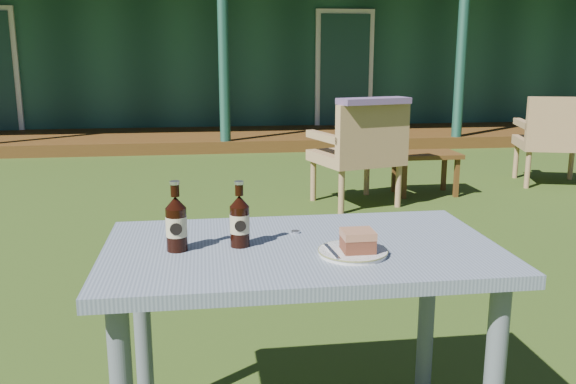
{
  "coord_description": "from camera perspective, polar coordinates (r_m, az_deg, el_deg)",
  "views": [
    {
      "loc": [
        -0.29,
        -3.36,
        1.29
      ],
      "look_at": [
        0.0,
        -1.3,
        0.82
      ],
      "focal_mm": 38.0,
      "sensor_mm": 36.0,
      "label": 1
    }
  ],
  "objects": [
    {
      "name": "ground",
      "position": [
        3.61,
        -2.86,
        -8.22
      ],
      "size": [
        80.0,
        80.0,
        0.0
      ],
      "primitive_type": "plane",
      "color": "#334916"
    },
    {
      "name": "pavilion",
      "position": [
        12.76,
        -6.82,
        14.06
      ],
      "size": [
        15.8,
        8.3,
        3.45
      ],
      "color": "#1A4537",
      "rests_on": "ground"
    },
    {
      "name": "cafe_table",
      "position": [
        1.91,
        1.25,
        -7.89
      ],
      "size": [
        1.2,
        0.7,
        0.72
      ],
      "color": "slate",
      "rests_on": "ground"
    },
    {
      "name": "plate",
      "position": [
        1.79,
        6.08,
        -5.59
      ],
      "size": [
        0.2,
        0.2,
        0.01
      ],
      "color": "silver",
      "rests_on": "cafe_table"
    },
    {
      "name": "cake_slice",
      "position": [
        1.78,
        6.54,
        -4.54
      ],
      "size": [
        0.09,
        0.09,
        0.06
      ],
      "color": "brown",
      "rests_on": "plate"
    },
    {
      "name": "fork",
      "position": [
        1.77,
        4.11,
        -5.56
      ],
      "size": [
        0.02,
        0.14,
        0.0
      ],
      "primitive_type": "cube",
      "rotation": [
        0.0,
        0.0,
        0.08
      ],
      "color": "silver",
      "rests_on": "plate"
    },
    {
      "name": "cola_bottle_near",
      "position": [
        1.85,
        -4.54,
        -2.67
      ],
      "size": [
        0.06,
        0.06,
        0.2
      ],
      "color": "black",
      "rests_on": "cafe_table"
    },
    {
      "name": "cola_bottle_far",
      "position": [
        1.83,
        -10.41,
        -2.88
      ],
      "size": [
        0.06,
        0.06,
        0.21
      ],
      "color": "black",
      "rests_on": "cafe_table"
    },
    {
      "name": "bottle_cap",
      "position": [
        1.99,
        0.7,
        -3.76
      ],
      "size": [
        0.03,
        0.03,
        0.01
      ],
      "primitive_type": "cylinder",
      "color": "silver",
      "rests_on": "cafe_table"
    },
    {
      "name": "armchair_left",
      "position": [
        5.26,
        6.85,
        4.06
      ],
      "size": [
        0.81,
        0.78,
        0.9
      ],
      "color": "#A37E51",
      "rests_on": "ground"
    },
    {
      "name": "armchair_right",
      "position": [
        6.63,
        23.77,
        4.85
      ],
      "size": [
        0.81,
        0.78,
        0.9
      ],
      "color": "#A37E51",
      "rests_on": "ground"
    },
    {
      "name": "floral_throw",
      "position": [
        5.06,
        8.04,
        8.44
      ],
      "size": [
        0.64,
        0.37,
        0.05
      ],
      "primitive_type": "cube",
      "rotation": [
        0.0,
        0.0,
        3.43
      ],
      "color": "#634B75",
      "rests_on": "armchair_left"
    },
    {
      "name": "side_table",
      "position": [
        5.84,
        12.75,
        3.06
      ],
      "size": [
        0.6,
        0.4,
        0.4
      ],
      "color": "#503113",
      "rests_on": "ground"
    }
  ]
}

